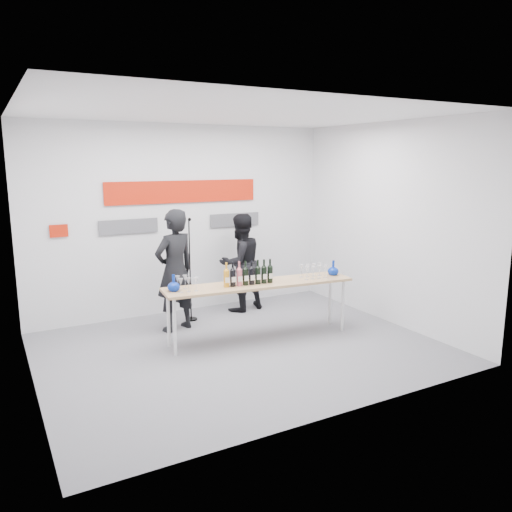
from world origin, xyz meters
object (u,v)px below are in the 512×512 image
at_px(presenter_right, 240,263).
at_px(mic_stand, 191,289).
at_px(tasting_table, 260,287).
at_px(presenter_left, 175,271).

bearing_deg(presenter_right, mic_stand, -3.50).
xyz_separation_m(tasting_table, presenter_left, (-0.89, 0.90, 0.15)).
bearing_deg(presenter_left, mic_stand, -155.12).
distance_m(presenter_left, mic_stand, 0.62).
distance_m(tasting_table, presenter_left, 1.27).
xyz_separation_m(presenter_left, presenter_right, (1.27, 0.42, -0.09)).
distance_m(presenter_right, mic_stand, 0.97).
bearing_deg(mic_stand, tasting_table, -51.49).
bearing_deg(mic_stand, presenter_right, 21.42).
height_order(presenter_left, mic_stand, presenter_left).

